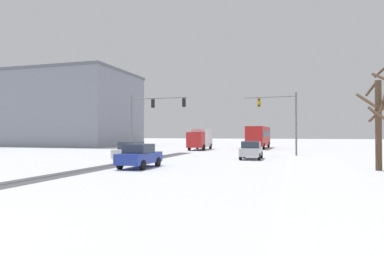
{
  "coord_description": "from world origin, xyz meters",
  "views": [
    {
      "loc": [
        8.3,
        -5.08,
        2.32
      ],
      "look_at": [
        0.0,
        22.7,
        2.8
      ],
      "focal_mm": 31.61,
      "sensor_mm": 36.0,
      "label": 1
    }
  ],
  "objects_px": {
    "box_truck_delivery": "(200,138)",
    "bare_tree_sidewalk_mid": "(378,121)",
    "traffic_signal_near_left": "(150,112)",
    "car_blue_third": "(139,156)",
    "bus_oncoming": "(259,136)",
    "traffic_signal_near_right": "(281,113)",
    "car_silver_lead": "(251,150)",
    "car_white_second": "(132,151)",
    "office_building_far_left_block": "(67,110)"
  },
  "relations": [
    {
      "from": "traffic_signal_near_right",
      "to": "bare_tree_sidewalk_mid",
      "type": "height_order",
      "value": "traffic_signal_near_right"
    },
    {
      "from": "traffic_signal_near_left",
      "to": "car_white_second",
      "type": "height_order",
      "value": "traffic_signal_near_left"
    },
    {
      "from": "car_silver_lead",
      "to": "box_truck_delivery",
      "type": "height_order",
      "value": "box_truck_delivery"
    },
    {
      "from": "car_blue_third",
      "to": "office_building_far_left_block",
      "type": "bearing_deg",
      "value": 132.63
    },
    {
      "from": "car_white_second",
      "to": "box_truck_delivery",
      "type": "distance_m",
      "value": 21.17
    },
    {
      "from": "car_silver_lead",
      "to": "box_truck_delivery",
      "type": "bearing_deg",
      "value": 119.64
    },
    {
      "from": "car_silver_lead",
      "to": "car_blue_third",
      "type": "bearing_deg",
      "value": -122.37
    },
    {
      "from": "bus_oncoming",
      "to": "box_truck_delivery",
      "type": "distance_m",
      "value": 10.14
    },
    {
      "from": "box_truck_delivery",
      "to": "bare_tree_sidewalk_mid",
      "type": "relative_size",
      "value": 1.31
    },
    {
      "from": "car_silver_lead",
      "to": "box_truck_delivery",
      "type": "distance_m",
      "value": 18.58
    },
    {
      "from": "car_white_second",
      "to": "bus_oncoming",
      "type": "height_order",
      "value": "bus_oncoming"
    },
    {
      "from": "traffic_signal_near_left",
      "to": "bus_oncoming",
      "type": "relative_size",
      "value": 0.59
    },
    {
      "from": "car_silver_lead",
      "to": "box_truck_delivery",
      "type": "xyz_separation_m",
      "value": [
        -9.18,
        16.13,
        0.82
      ]
    },
    {
      "from": "car_white_second",
      "to": "box_truck_delivery",
      "type": "bearing_deg",
      "value": 89.34
    },
    {
      "from": "car_blue_third",
      "to": "bare_tree_sidewalk_mid",
      "type": "xyz_separation_m",
      "value": [
        15.08,
        2.76,
        2.3
      ]
    },
    {
      "from": "traffic_signal_near_left",
      "to": "car_silver_lead",
      "type": "height_order",
      "value": "traffic_signal_near_left"
    },
    {
      "from": "traffic_signal_near_left",
      "to": "car_silver_lead",
      "type": "distance_m",
      "value": 12.01
    },
    {
      "from": "car_silver_lead",
      "to": "office_building_far_left_block",
      "type": "distance_m",
      "value": 45.67
    },
    {
      "from": "traffic_signal_near_left",
      "to": "office_building_far_left_block",
      "type": "bearing_deg",
      "value": 141.0
    },
    {
      "from": "car_silver_lead",
      "to": "car_white_second",
      "type": "height_order",
      "value": "same"
    },
    {
      "from": "car_silver_lead",
      "to": "bare_tree_sidewalk_mid",
      "type": "distance_m",
      "value": 11.59
    },
    {
      "from": "bus_oncoming",
      "to": "bare_tree_sidewalk_mid",
      "type": "relative_size",
      "value": 1.93
    },
    {
      "from": "box_truck_delivery",
      "to": "traffic_signal_near_left",
      "type": "bearing_deg",
      "value": -97.98
    },
    {
      "from": "box_truck_delivery",
      "to": "office_building_far_left_block",
      "type": "distance_m",
      "value": 30.54
    },
    {
      "from": "traffic_signal_near_left",
      "to": "car_blue_third",
      "type": "xyz_separation_m",
      "value": [
        4.74,
        -12.61,
        -3.85
      ]
    },
    {
      "from": "traffic_signal_near_left",
      "to": "office_building_far_left_block",
      "type": "relative_size",
      "value": 0.26
    },
    {
      "from": "traffic_signal_near_left",
      "to": "bare_tree_sidewalk_mid",
      "type": "relative_size",
      "value": 1.14
    },
    {
      "from": "bus_oncoming",
      "to": "bare_tree_sidewalk_mid",
      "type": "xyz_separation_m",
      "value": [
        10.25,
        -29.99,
        1.12
      ]
    },
    {
      "from": "car_silver_lead",
      "to": "bus_oncoming",
      "type": "height_order",
      "value": "bus_oncoming"
    },
    {
      "from": "traffic_signal_near_left",
      "to": "car_blue_third",
      "type": "height_order",
      "value": "traffic_signal_near_left"
    },
    {
      "from": "traffic_signal_near_left",
      "to": "car_silver_lead",
      "type": "xyz_separation_m",
      "value": [
        11.07,
        -2.61,
        -3.85
      ]
    },
    {
      "from": "car_white_second",
      "to": "office_building_far_left_block",
      "type": "height_order",
      "value": "office_building_far_left_block"
    },
    {
      "from": "traffic_signal_near_right",
      "to": "bus_oncoming",
      "type": "distance_m",
      "value": 18.62
    },
    {
      "from": "box_truck_delivery",
      "to": "office_building_far_left_block",
      "type": "bearing_deg",
      "value": 163.89
    },
    {
      "from": "box_truck_delivery",
      "to": "bare_tree_sidewalk_mid",
      "type": "bearing_deg",
      "value": -52.51
    },
    {
      "from": "traffic_signal_near_right",
      "to": "bare_tree_sidewalk_mid",
      "type": "xyz_separation_m",
      "value": [
        6.22,
        -11.96,
        -1.27
      ]
    },
    {
      "from": "bus_oncoming",
      "to": "bare_tree_sidewalk_mid",
      "type": "bearing_deg",
      "value": -71.13
    },
    {
      "from": "box_truck_delivery",
      "to": "bare_tree_sidewalk_mid",
      "type": "height_order",
      "value": "bare_tree_sidewalk_mid"
    },
    {
      "from": "traffic_signal_near_left",
      "to": "car_white_second",
      "type": "xyz_separation_m",
      "value": [
        1.65,
        -7.63,
        -3.85
      ]
    },
    {
      "from": "car_white_second",
      "to": "office_building_far_left_block",
      "type": "distance_m",
      "value": 41.57
    },
    {
      "from": "car_white_second",
      "to": "bare_tree_sidewalk_mid",
      "type": "height_order",
      "value": "bare_tree_sidewalk_mid"
    },
    {
      "from": "traffic_signal_near_right",
      "to": "traffic_signal_near_left",
      "type": "bearing_deg",
      "value": -171.18
    },
    {
      "from": "car_silver_lead",
      "to": "car_blue_third",
      "type": "height_order",
      "value": "same"
    },
    {
      "from": "car_blue_third",
      "to": "bus_oncoming",
      "type": "distance_m",
      "value": 33.12
    },
    {
      "from": "car_white_second",
      "to": "traffic_signal_near_right",
      "type": "bearing_deg",
      "value": 39.21
    },
    {
      "from": "car_blue_third",
      "to": "bus_oncoming",
      "type": "xyz_separation_m",
      "value": [
        4.83,
        32.74,
        1.18
      ]
    },
    {
      "from": "car_white_second",
      "to": "bus_oncoming",
      "type": "xyz_separation_m",
      "value": [
        7.92,
        27.77,
        1.18
      ]
    },
    {
      "from": "traffic_signal_near_right",
      "to": "car_white_second",
      "type": "relative_size",
      "value": 1.57
    },
    {
      "from": "traffic_signal_near_right",
      "to": "car_silver_lead",
      "type": "bearing_deg",
      "value": -118.13
    },
    {
      "from": "car_white_second",
      "to": "car_blue_third",
      "type": "xyz_separation_m",
      "value": [
        3.08,
        -4.97,
        0.0
      ]
    }
  ]
}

